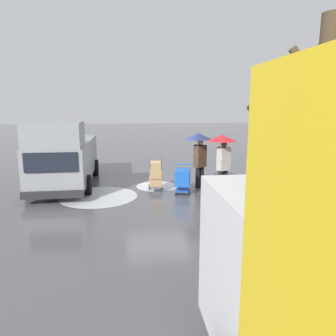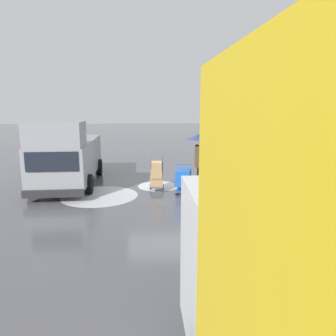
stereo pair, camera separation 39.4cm
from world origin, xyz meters
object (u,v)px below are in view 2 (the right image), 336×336
object	(u,v)px
hand_dolly_boxes	(157,175)
pedestrian_pink_side	(201,147)
cargo_van_parked_right	(67,156)
bare_tree_near	(334,157)
pedestrian_black_side	(224,150)
shopping_cart_vendor	(183,178)
bare_tree_far	(292,198)

from	to	relation	value
hand_dolly_boxes	pedestrian_pink_side	distance (m)	1.97
hand_dolly_boxes	cargo_van_parked_right	bearing A→B (deg)	-20.01
cargo_van_parked_right	pedestrian_pink_side	bearing A→B (deg)	169.51
bare_tree_near	hand_dolly_boxes	bearing A→B (deg)	-54.02
pedestrian_pink_side	pedestrian_black_side	world-z (taller)	same
cargo_van_parked_right	hand_dolly_boxes	size ratio (longest dim) A/B	4.06
cargo_van_parked_right	hand_dolly_boxes	xyz separation A→B (m)	(-3.44, 1.25, -0.55)
shopping_cart_vendor	bare_tree_far	bearing A→B (deg)	89.95
hand_dolly_boxes	pedestrian_pink_side	world-z (taller)	pedestrian_pink_side
shopping_cart_vendor	bare_tree_far	size ratio (longest dim) A/B	0.25
cargo_van_parked_right	pedestrian_pink_side	distance (m)	5.23
shopping_cart_vendor	hand_dolly_boxes	size ratio (longest dim) A/B	0.77
pedestrian_black_side	shopping_cart_vendor	bearing A→B (deg)	-0.84
hand_dolly_boxes	pedestrian_black_side	world-z (taller)	pedestrian_black_side
shopping_cart_vendor	hand_dolly_boxes	world-z (taller)	hand_dolly_boxes
cargo_van_parked_right	bare_tree_far	xyz separation A→B (m)	(-4.36, 9.56, 1.00)
shopping_cart_vendor	pedestrian_black_side	distance (m)	1.77
bare_tree_near	bare_tree_far	distance (m)	4.30
hand_dolly_boxes	bare_tree_near	xyz separation A→B (m)	(-3.59, 4.95, 1.39)
shopping_cart_vendor	bare_tree_near	size ratio (longest dim) A/B	0.27
pedestrian_pink_side	bare_tree_far	size ratio (longest dim) A/B	0.53
bare_tree_near	bare_tree_far	size ratio (longest dim) A/B	0.95
hand_dolly_boxes	pedestrian_black_side	bearing A→B (deg)	169.89
shopping_cart_vendor	pedestrian_pink_side	bearing A→B (deg)	-137.03
cargo_van_parked_right	bare_tree_far	world-z (taller)	bare_tree_far
cargo_van_parked_right	bare_tree_near	xyz separation A→B (m)	(-7.03, 6.20, 0.84)
shopping_cart_vendor	bare_tree_near	world-z (taller)	bare_tree_near
pedestrian_pink_side	pedestrian_black_side	xyz separation A→B (m)	(-0.70, 0.73, 0.00)
cargo_van_parked_right	pedestrian_black_side	distance (m)	6.08
bare_tree_near	pedestrian_black_side	bearing A→B (deg)	-75.09
cargo_van_parked_right	hand_dolly_boxes	bearing A→B (deg)	159.99
shopping_cart_vendor	pedestrian_pink_side	xyz separation A→B (m)	(-0.76, -0.71, 1.02)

